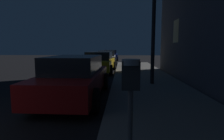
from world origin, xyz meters
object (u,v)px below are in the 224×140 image
at_px(parking_meter, 130,92).
at_px(car_white, 107,57).
at_px(car_yellow_cab, 99,62).
at_px(car_blue, 111,55).
at_px(car_red, 75,77).

distance_m(parking_meter, car_white, 16.70).
distance_m(car_yellow_cab, car_white, 6.06).
relative_size(car_white, car_blue, 1.02).
distance_m(car_red, car_blue, 18.75).
bearing_deg(car_red, parking_meter, -67.37).
bearing_deg(car_white, car_blue, 90.00).
xyz_separation_m(parking_meter, car_yellow_cab, (-1.66, 10.54, -0.51)).
xyz_separation_m(parking_meter, car_blue, (-1.66, 22.73, -0.52)).
distance_m(parking_meter, car_yellow_cab, 10.69).
distance_m(parking_meter, car_red, 4.35).
relative_size(car_red, car_white, 1.04).
xyz_separation_m(car_yellow_cab, car_white, (-0.00, 6.06, -0.00)).
bearing_deg(car_red, car_blue, 90.00).
bearing_deg(car_yellow_cab, car_blue, 90.00).
bearing_deg(parking_meter, car_red, 112.63).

